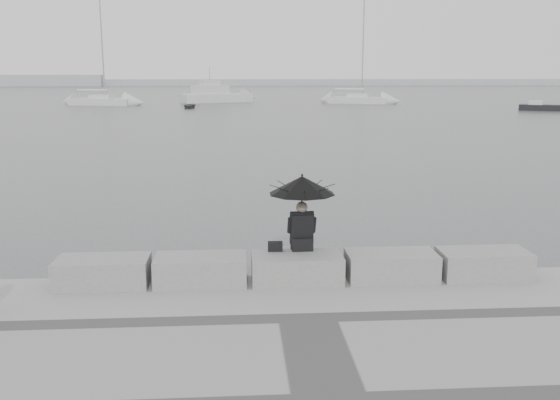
{
  "coord_description": "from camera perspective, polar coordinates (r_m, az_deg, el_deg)",
  "views": [
    {
      "loc": [
        -1.01,
        -10.99,
        4.21
      ],
      "look_at": [
        -0.07,
        3.0,
        1.26
      ],
      "focal_mm": 40.0,
      "sensor_mm": 36.0,
      "label": 1
    }
  ],
  "objects": [
    {
      "name": "distant_landmass",
      "position": [
        165.69,
        -6.44,
        10.66
      ],
      "size": [
        180.0,
        8.0,
        2.8
      ],
      "color": "#A6A9AC",
      "rests_on": "ground"
    },
    {
      "name": "stone_block_centre",
      "position": [
        11.14,
        1.56,
        -6.24
      ],
      "size": [
        1.6,
        0.8,
        0.5
      ],
      "primitive_type": "cube",
      "color": "slate",
      "rests_on": "promenade"
    },
    {
      "name": "stone_block_left",
      "position": [
        11.11,
        -7.26,
        -6.38
      ],
      "size": [
        1.6,
        0.8,
        0.5
      ],
      "primitive_type": "cube",
      "color": "slate",
      "rests_on": "promenade"
    },
    {
      "name": "seated_person",
      "position": [
        11.14,
        2.03,
        0.49
      ],
      "size": [
        1.21,
        1.21,
        1.39
      ],
      "rotation": [
        0.0,
        0.0,
        0.07
      ],
      "color": "black",
      "rests_on": "stone_block_centre"
    },
    {
      "name": "sailboat_left",
      "position": [
        78.01,
        -16.0,
        8.72
      ],
      "size": [
        7.96,
        4.42,
        12.9
      ],
      "rotation": [
        0.0,
        0.0,
        -0.28
      ],
      "color": "silver",
      "rests_on": "ground"
    },
    {
      "name": "sailboat_right",
      "position": [
        79.43,
        7.15,
        9.13
      ],
      "size": [
        7.71,
        4.99,
        12.9
      ],
      "rotation": [
        0.0,
        0.0,
        -0.39
      ],
      "color": "silver",
      "rests_on": "ground"
    },
    {
      "name": "bag",
      "position": [
        11.25,
        -0.44,
        -4.27
      ],
      "size": [
        0.26,
        0.15,
        0.17
      ],
      "primitive_type": "cube",
      "color": "black",
      "rests_on": "stone_block_centre"
    },
    {
      "name": "small_motorboat",
      "position": [
        70.64,
        22.87,
        7.8
      ],
      "size": [
        4.78,
        3.53,
        1.1
      ],
      "rotation": [
        0.0,
        0.0,
        -0.48
      ],
      "color": "black",
      "rests_on": "ground"
    },
    {
      "name": "stone_block_far_left",
      "position": [
        11.35,
        -15.91,
        -6.37
      ],
      "size": [
        1.6,
        0.8,
        0.5
      ],
      "primitive_type": "cube",
      "color": "slate",
      "rests_on": "promenade"
    },
    {
      "name": "ground",
      "position": [
        11.81,
        1.33,
        -9.02
      ],
      "size": [
        360.0,
        360.0,
        0.0
      ],
      "primitive_type": "plane",
      "color": "#414346",
      "rests_on": "ground"
    },
    {
      "name": "motor_cruiser",
      "position": [
        82.15,
        -5.8,
        9.51
      ],
      "size": [
        9.45,
        6.02,
        4.5
      ],
      "rotation": [
        0.0,
        0.0,
        0.39
      ],
      "color": "silver",
      "rests_on": "ground"
    },
    {
      "name": "stone_block_right",
      "position": [
        11.42,
        10.13,
        -5.97
      ],
      "size": [
        1.6,
        0.8,
        0.5
      ],
      "primitive_type": "cube",
      "color": "slate",
      "rests_on": "promenade"
    },
    {
      "name": "dinghy",
      "position": [
        69.98,
        -8.29,
        8.52
      ],
      "size": [
        3.19,
        1.54,
        0.52
      ],
      "primitive_type": "imported",
      "rotation": [
        0.0,
        0.0,
        -0.08
      ],
      "color": "slate",
      "rests_on": "ground"
    },
    {
      "name": "stone_block_far_right",
      "position": [
        11.94,
        18.11,
        -5.59
      ],
      "size": [
        1.6,
        0.8,
        0.5
      ],
      "primitive_type": "cube",
      "color": "slate",
      "rests_on": "promenade"
    }
  ]
}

